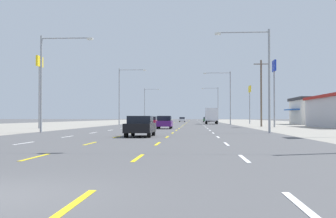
{
  "coord_description": "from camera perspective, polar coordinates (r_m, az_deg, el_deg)",
  "views": [
    {
      "loc": [
        3.62,
        -6.85,
        1.35
      ],
      "look_at": [
        -0.48,
        58.55,
        2.68
      ],
      "focal_mm": 44.79,
      "sensor_mm": 36.0,
      "label": 1
    }
  ],
  "objects": [
    {
      "name": "ground_plane",
      "position": [
        72.96,
        0.75,
        -2.22
      ],
      "size": [
        572.0,
        572.0,
        0.0
      ],
      "primitive_type": "plane",
      "color": "#4C4C4F"
    },
    {
      "name": "lot_apron_left",
      "position": [
        78.2,
        -17.69,
        -2.09
      ],
      "size": [
        28.0,
        440.0,
        0.01
      ],
      "primitive_type": "cube",
      "color": "gray",
      "rests_on": "ground"
    },
    {
      "name": "lot_apron_right",
      "position": [
        75.87,
        19.78,
        -2.11
      ],
      "size": [
        28.0,
        440.0,
        0.01
      ],
      "primitive_type": "cube",
      "color": "gray",
      "rests_on": "ground"
    },
    {
      "name": "lane_markings",
      "position": [
        111.42,
        1.73,
        -1.85
      ],
      "size": [
        10.64,
        227.6,
        0.01
      ],
      "color": "white",
      "rests_on": "ground"
    },
    {
      "name": "signal_span_wire",
      "position": [
        18.56,
        -9.19,
        11.83
      ],
      "size": [
        25.82,
        0.53,
        9.64
      ],
      "color": "brown",
      "rests_on": "ground"
    },
    {
      "name": "sedan_center_turn_nearest",
      "position": [
        29.58,
        -3.76,
        -2.31
      ],
      "size": [
        1.8,
        4.5,
        1.46
      ],
      "color": "black",
      "rests_on": "ground"
    },
    {
      "name": "hatchback_center_turn_near",
      "position": [
        49.92,
        -0.46,
        -1.81
      ],
      "size": [
        1.72,
        3.9,
        1.54
      ],
      "color": "#4C196B",
      "rests_on": "ground"
    },
    {
      "name": "sedan_inner_left_mid",
      "position": [
        67.67,
        -2.29,
        -1.66
      ],
      "size": [
        1.8,
        4.5,
        1.46
      ],
      "color": "maroon",
      "rests_on": "ground"
    },
    {
      "name": "hatchback_inner_left_midfar",
      "position": [
        82.52,
        -1.49,
        -1.56
      ],
      "size": [
        1.72,
        3.9,
        1.54
      ],
      "color": "navy",
      "rests_on": "ground"
    },
    {
      "name": "box_truck_far_right_far",
      "position": [
        85.95,
        5.91,
        -0.83
      ],
      "size": [
        2.4,
        7.2,
        3.23
      ],
      "color": "silver",
      "rests_on": "ground"
    },
    {
      "name": "sedan_inner_left_farther",
      "position": [
        108.77,
        -0.06,
        -1.48
      ],
      "size": [
        1.8,
        4.5,
        1.46
      ],
      "color": "white",
      "rests_on": "ground"
    },
    {
      "name": "sedan_far_right_farthest",
      "position": [
        123.85,
        5.22,
        -1.43
      ],
      "size": [
        1.8,
        4.5,
        1.46
      ],
      "color": "#235B2D",
      "rests_on": "ground"
    },
    {
      "name": "sedan_center_turn_distant_a",
      "position": [
        128.95,
        1.95,
        -1.43
      ],
      "size": [
        1.8,
        4.5,
        1.46
      ],
      "color": "silver",
      "rests_on": "ground"
    },
    {
      "name": "storefront_right_row_2",
      "position": [
        86.98,
        20.52,
        -0.23
      ],
      "size": [
        12.95,
        11.05,
        5.24
      ],
      "color": "silver",
      "rests_on": "ground"
    },
    {
      "name": "pole_sign_left_row_1",
      "position": [
        53.92,
        -17.08,
        4.41
      ],
      "size": [
        0.24,
        1.92,
        8.88
      ],
      "color": "gray",
      "rests_on": "ground"
    },
    {
      "name": "pole_sign_right_row_1",
      "position": [
        60.25,
        14.25,
        4.18
      ],
      "size": [
        0.24,
        1.92,
        9.31
      ],
      "color": "gray",
      "rests_on": "ground"
    },
    {
      "name": "pole_sign_right_row_2",
      "position": [
        89.59,
        11.05,
        1.97
      ],
      "size": [
        0.24,
        2.58,
        8.01
      ],
      "color": "gray",
      "rests_on": "ground"
    },
    {
      "name": "streetlight_left_row_0",
      "position": [
        39.32,
        -16.09,
        4.5
      ],
      "size": [
        4.82,
        0.26,
        8.75
      ],
      "color": "gray",
      "rests_on": "ground"
    },
    {
      "name": "streetlight_right_row_0",
      "position": [
        37.53,
        12.77,
        5.02
      ],
      "size": [
        4.82,
        0.26,
        9.07
      ],
      "color": "gray",
      "rests_on": "ground"
    },
    {
      "name": "streetlight_left_row_1",
      "position": [
        77.43,
        -6.26,
        2.34
      ],
      "size": [
        5.05,
        0.26,
        10.37
      ],
      "color": "gray",
      "rests_on": "ground"
    },
    {
      "name": "streetlight_right_row_1",
      "position": [
        76.5,
        8.07,
        2.12
      ],
      "size": [
        4.96,
        0.26,
        9.7
      ],
      "color": "gray",
      "rests_on": "ground"
    },
    {
      "name": "streetlight_left_row_2",
      "position": [
        116.28,
        -2.99,
        0.89
      ],
      "size": [
        4.24,
        0.26,
        9.46
      ],
      "color": "gray",
      "rests_on": "ground"
    },
    {
      "name": "streetlight_right_row_2",
      "position": [
        115.68,
        6.58,
        0.98
      ],
      "size": [
        4.6,
        0.26,
        9.68
      ],
      "color": "gray",
      "rests_on": "ground"
    },
    {
      "name": "utility_pole_right_row_1",
      "position": [
        63.68,
        12.57,
        2.28
      ],
      "size": [
        2.2,
        0.26,
        9.9
      ],
      "color": "brown",
      "rests_on": "ground"
    }
  ]
}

